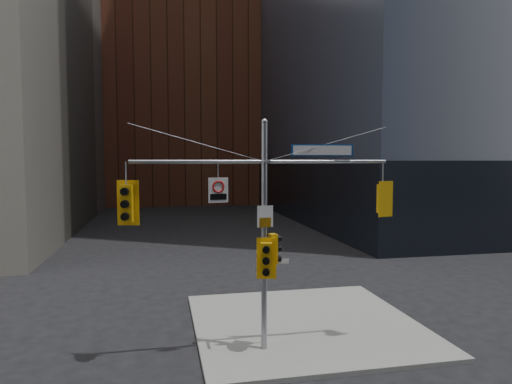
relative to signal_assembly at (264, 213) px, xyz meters
name	(u,v)px	position (x,y,z in m)	size (l,w,h in m)	color
ground	(280,384)	(0.00, -1.99, -4.42)	(160.00, 160.00, 0.00)	black
sidewalk_corner	(305,324)	(2.00, 2.01, -4.34)	(8.00, 8.00, 0.15)	gray
podium_ne	(456,188)	(28.00, 30.01, -1.42)	(36.40, 36.40, 6.00)	black
brick_midrise	(181,106)	(0.00, 56.01, 9.58)	(26.00, 20.00, 28.00)	brown
signal_assembly	(264,213)	(0.00, 0.00, 0.00)	(8.00, 0.80, 7.30)	#93959B
traffic_light_west_arm	(127,203)	(-4.07, 0.01, 0.38)	(0.63, 0.56, 1.32)	#E8A50C
traffic_light_east_arm	(382,199)	(3.93, 0.00, 0.38)	(0.54, 0.50, 1.15)	#E8A50C
traffic_light_pole_side	(274,249)	(0.32, 0.01, -1.12)	(0.38, 0.33, 0.94)	#E8A50C
traffic_light_pole_front	(266,259)	(0.00, -0.27, -1.38)	(0.60, 0.56, 1.27)	#E8A50C
street_sign_blade	(322,150)	(1.86, 0.00, 1.93)	(1.97, 0.25, 0.38)	navy
regulatory_sign_arm	(218,189)	(-1.42, -0.02, 0.76)	(0.60, 0.11, 0.75)	silver
regulatory_sign_pole	(265,217)	(0.00, -0.12, -0.10)	(0.50, 0.08, 0.66)	silver
street_blade_ew	(278,261)	(0.45, 0.01, -1.52)	(0.69, 0.06, 0.14)	silver
street_blade_ns	(261,263)	(0.00, 0.46, -1.65)	(0.12, 0.69, 0.14)	#145926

